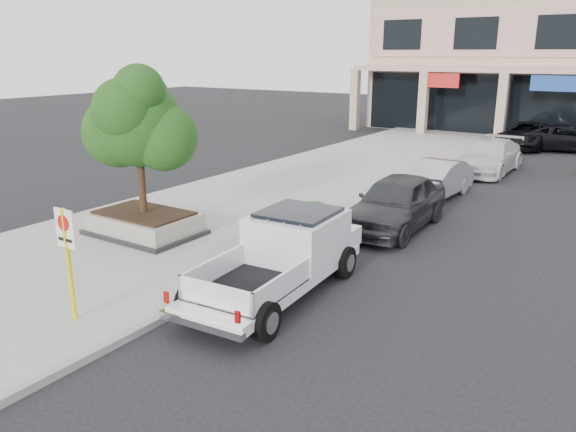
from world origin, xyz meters
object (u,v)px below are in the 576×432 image
object	(u,v)px
pickup_truck	(276,259)
curb_car_b	(434,180)
planter	(145,223)
curb_car_c	(489,157)
curb_car_a	(396,203)
curb_car_d	(527,135)
planter_tree	(145,122)
lot_car_d	(566,138)
no_parking_sign	(67,249)

from	to	relation	value
pickup_truck	curb_car_b	distance (m)	10.58
planter	curb_car_c	bearing A→B (deg)	69.12
curb_car_a	curb_car_c	world-z (taller)	curb_car_a
planter	curb_car_b	size ratio (longest dim) A/B	0.75
curb_car_a	curb_car_d	distance (m)	18.65
curb_car_c	curb_car_d	distance (m)	8.30
planter_tree	lot_car_d	xyz separation A→B (m)	(7.73, 23.56, -2.69)
pickup_truck	curb_car_c	xyz separation A→B (m)	(0.35, 16.55, -0.14)
no_parking_sign	curb_car_b	size ratio (longest dim) A/B	0.54
curb_car_c	lot_car_d	bearing A→B (deg)	77.50
curb_car_c	pickup_truck	bearing A→B (deg)	-90.21
pickup_truck	lot_car_d	bearing A→B (deg)	80.93
no_parking_sign	lot_car_d	distance (m)	28.76
planter_tree	curb_car_b	distance (m)	10.98
planter	curb_car_c	world-z (taller)	curb_car_c
pickup_truck	curb_car_b	world-z (taller)	pickup_truck
curb_car_b	planter	bearing A→B (deg)	-115.46
planter	lot_car_d	bearing A→B (deg)	71.64
lot_car_d	planter_tree	bearing A→B (deg)	145.52
planter_tree	curb_car_c	xyz separation A→B (m)	(5.73, 15.22, -2.67)
no_parking_sign	curb_car_a	distance (m)	10.06
planter	curb_car_b	bearing A→B (deg)	60.15
planter	planter_tree	bearing A→B (deg)	48.97
no_parking_sign	curb_car_b	xyz separation A→B (m)	(2.40, 14.02, -0.93)
pickup_truck	curb_car_a	world-z (taller)	pickup_truck
curb_car_a	lot_car_d	size ratio (longest dim) A/B	0.94
planter	curb_car_c	xyz separation A→B (m)	(5.87, 15.38, 0.27)
planter	no_parking_sign	bearing A→B (deg)	-57.01
no_parking_sign	curb_car_c	distance (m)	20.22
planter	lot_car_d	xyz separation A→B (m)	(7.87, 23.71, 0.25)
planter	planter_tree	distance (m)	2.95
lot_car_d	curb_car_b	bearing A→B (deg)	153.89
curb_car_d	lot_car_d	size ratio (longest dim) A/B	1.01
planter	curb_car_d	distance (m)	24.39
pickup_truck	curb_car_d	size ratio (longest dim) A/B	1.06
planter	no_parking_sign	size ratio (longest dim) A/B	1.39
curb_car_b	curb_car_c	distance (m)	5.99
planter_tree	curb_car_d	xyz separation A→B (m)	(5.69, 23.53, -2.68)
curb_car_a	curb_car_d	size ratio (longest dim) A/B	0.93
curb_car_a	curb_car_b	bearing A→B (deg)	93.08
no_parking_sign	curb_car_c	size ratio (longest dim) A/B	0.45
curb_car_b	planter_tree	bearing A→B (deg)	-115.24
no_parking_sign	curb_car_b	bearing A→B (deg)	80.30
curb_car_d	lot_car_d	distance (m)	2.04
planter	curb_car_a	distance (m)	7.63
no_parking_sign	curb_car_d	distance (m)	28.45
curb_car_b	curb_car_c	xyz separation A→B (m)	(0.47, 5.98, 0.04)
curb_car_b	lot_car_d	size ratio (longest dim) A/B	0.81
curb_car_b	curb_car_d	xyz separation A→B (m)	(0.43, 14.28, 0.03)
curb_car_b	curb_car_c	world-z (taller)	curb_car_c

